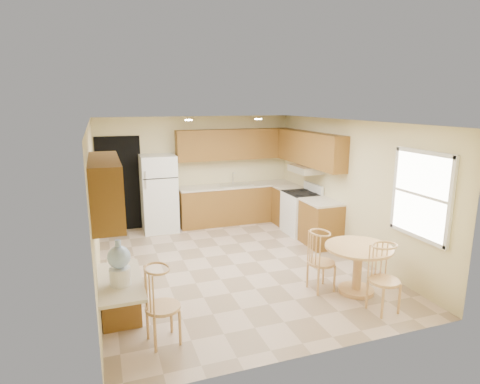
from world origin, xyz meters
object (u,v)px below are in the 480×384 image
object	(u,v)px
stove	(301,212)
chair_table_b	(390,275)
refrigerator	(159,193)
chair_table_a	(325,257)
water_crock	(119,265)
chair_desk	(163,301)
dining_table	(358,262)

from	to	relation	value
stove	chair_table_b	size ratio (longest dim) A/B	1.16
refrigerator	stove	world-z (taller)	refrigerator
chair_table_a	water_crock	xyz separation A→B (m)	(-2.93, -0.39, 0.45)
water_crock	stove	bearing A→B (deg)	37.51
refrigerator	chair_desk	world-z (taller)	refrigerator
refrigerator	dining_table	bearing A→B (deg)	-59.57
stove	chair_desk	world-z (taller)	stove
stove	chair_table_a	xyz separation A→B (m)	(-1.00, -2.62, 0.09)
stove	chair_desk	distance (m)	4.73
stove	chair_table_a	bearing A→B (deg)	-110.81
chair_desk	water_crock	distance (m)	0.65
stove	dining_table	size ratio (longest dim) A/B	1.10
water_crock	chair_table_b	bearing A→B (deg)	-7.65
stove	water_crock	size ratio (longest dim) A/B	2.02
refrigerator	stove	bearing A→B (deg)	-22.99
refrigerator	dining_table	size ratio (longest dim) A/B	1.72
stove	chair_table_a	size ratio (longest dim) A/B	1.18
refrigerator	dining_table	distance (m)	4.65
chair_table_a	water_crock	world-z (taller)	water_crock
chair_table_a	water_crock	size ratio (longest dim) A/B	1.71
stove	dining_table	bearing A→B (deg)	-100.69
chair_table_b	water_crock	size ratio (longest dim) A/B	1.74
dining_table	chair_desk	world-z (taller)	chair_desk
chair_desk	water_crock	xyz separation A→B (m)	(-0.45, 0.19, 0.43)
refrigerator	chair_table_a	world-z (taller)	refrigerator
refrigerator	chair_table_b	size ratio (longest dim) A/B	1.81
chair_table_a	chair_table_b	bearing A→B (deg)	25.21
stove	chair_table_b	distance (m)	3.51
stove	chair_table_a	distance (m)	2.80
stove	chair_desk	xyz separation A→B (m)	(-3.47, -3.20, 0.11)
chair_table_a	dining_table	bearing A→B (deg)	67.31
dining_table	water_crock	bearing A→B (deg)	-176.09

